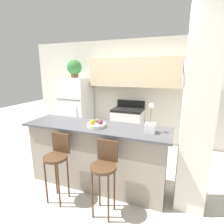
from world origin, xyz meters
The scene contains 12 objects.
ground_plane centered at (0.00, 0.00, 0.00)m, with size 14.00×14.00×0.00m, color beige.
wall_back centered at (0.13, 2.01, 1.47)m, with size 5.60×0.38×2.55m.
pillar_right centered at (1.37, 0.01, 1.28)m, with size 0.38×0.32×2.55m.
counter_bar centered at (0.00, 0.00, 0.50)m, with size 2.24×0.63×1.00m.
refrigerator centered at (-1.38, 1.68, 0.81)m, with size 0.72×0.71×1.63m.
stove_range centered at (0.03, 1.74, 0.46)m, with size 0.71×0.60×1.07m.
bar_stool_left centered at (-0.35, -0.49, 0.63)m, with size 0.32×0.32×0.96m.
bar_stool_right centered at (0.35, -0.49, 0.63)m, with size 0.32×0.32×0.96m.
potted_plant_on_fridge centered at (-1.38, 1.68, 1.87)m, with size 0.37×0.37×0.45m.
orchid_vase centered at (0.82, -0.03, 1.10)m, with size 0.13×0.13×0.40m.
fruit_bowl centered at (0.04, -0.05, 1.03)m, with size 0.27×0.27×0.12m.
trash_bin centered at (-0.80, 1.43, 0.19)m, with size 0.28×0.28×0.38m.
Camera 1 is at (1.11, -2.27, 1.80)m, focal length 28.00 mm.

